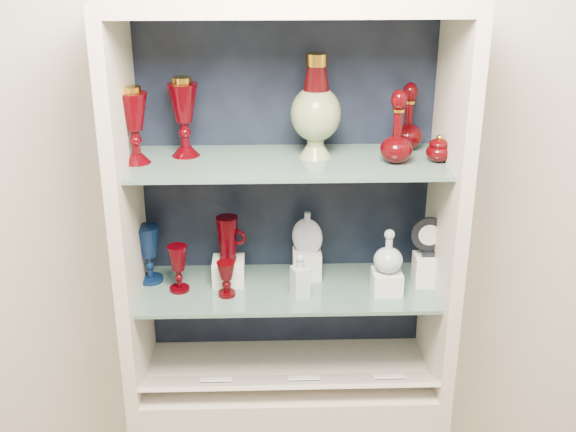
{
  "coord_description": "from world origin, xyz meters",
  "views": [
    {
      "loc": [
        -0.06,
        -0.48,
        2.13
      ],
      "look_at": [
        0.0,
        1.53,
        1.3
      ],
      "focal_mm": 45.0,
      "sensor_mm": 36.0,
      "label": 1
    }
  ],
  "objects_px": {
    "pedestal_lamp_left": "(134,125)",
    "ruby_goblet_small": "(226,279)",
    "cobalt_goblet": "(149,254)",
    "ruby_pitcher": "(227,239)",
    "ruby_decanter_a": "(398,122)",
    "ruby_goblet_tall": "(178,268)",
    "enamel_urn": "(316,106)",
    "ruby_decanter_b": "(409,114)",
    "clear_square_bottle": "(300,275)",
    "lidded_bowl": "(439,148)",
    "clear_round_decanter": "(389,252)",
    "pedestal_lamp_right": "(184,117)",
    "cameo_medallion": "(429,236)",
    "flat_flask": "(307,231)"
  },
  "relations": [
    {
      "from": "pedestal_lamp_left",
      "to": "ruby_goblet_small",
      "type": "distance_m",
      "value": 0.54
    },
    {
      "from": "cobalt_goblet",
      "to": "ruby_pitcher",
      "type": "distance_m",
      "value": 0.26
    },
    {
      "from": "ruby_decanter_a",
      "to": "ruby_goblet_tall",
      "type": "height_order",
      "value": "ruby_decanter_a"
    },
    {
      "from": "enamel_urn",
      "to": "ruby_decanter_b",
      "type": "xyz_separation_m",
      "value": [
        0.29,
        0.07,
        -0.04
      ]
    },
    {
      "from": "cobalt_goblet",
      "to": "clear_square_bottle",
      "type": "distance_m",
      "value": 0.49
    },
    {
      "from": "enamel_urn",
      "to": "lidded_bowl",
      "type": "height_order",
      "value": "enamel_urn"
    },
    {
      "from": "pedestal_lamp_left",
      "to": "ruby_goblet_tall",
      "type": "bearing_deg",
      "value": -2.2
    },
    {
      "from": "clear_round_decanter",
      "to": "pedestal_lamp_right",
      "type": "bearing_deg",
      "value": 170.66
    },
    {
      "from": "ruby_goblet_small",
      "to": "clear_round_decanter",
      "type": "distance_m",
      "value": 0.5
    },
    {
      "from": "ruby_pitcher",
      "to": "pedestal_lamp_right",
      "type": "bearing_deg",
      "value": -177.31
    },
    {
      "from": "pedestal_lamp_right",
      "to": "clear_round_decanter",
      "type": "height_order",
      "value": "pedestal_lamp_right"
    },
    {
      "from": "cobalt_goblet",
      "to": "lidded_bowl",
      "type": "bearing_deg",
      "value": -5.07
    },
    {
      "from": "ruby_decanter_a",
      "to": "ruby_goblet_tall",
      "type": "bearing_deg",
      "value": 178.38
    },
    {
      "from": "ruby_decanter_a",
      "to": "cameo_medallion",
      "type": "relative_size",
      "value": 1.81
    },
    {
      "from": "flat_flask",
      "to": "clear_round_decanter",
      "type": "bearing_deg",
      "value": -8.63
    },
    {
      "from": "cameo_medallion",
      "to": "flat_flask",
      "type": "bearing_deg",
      "value": 172.46
    },
    {
      "from": "pedestal_lamp_right",
      "to": "ruby_decanter_a",
      "type": "distance_m",
      "value": 0.63
    },
    {
      "from": "ruby_goblet_small",
      "to": "cameo_medallion",
      "type": "height_order",
      "value": "cameo_medallion"
    },
    {
      "from": "ruby_pitcher",
      "to": "flat_flask",
      "type": "bearing_deg",
      "value": 19.59
    },
    {
      "from": "pedestal_lamp_right",
      "to": "clear_square_bottle",
      "type": "bearing_deg",
      "value": -19.23
    },
    {
      "from": "pedestal_lamp_right",
      "to": "cobalt_goblet",
      "type": "height_order",
      "value": "pedestal_lamp_right"
    },
    {
      "from": "pedestal_lamp_left",
      "to": "clear_round_decanter",
      "type": "distance_m",
      "value": 0.85
    },
    {
      "from": "clear_square_bottle",
      "to": "clear_round_decanter",
      "type": "bearing_deg",
      "value": 3.85
    },
    {
      "from": "pedestal_lamp_right",
      "to": "ruby_pitcher",
      "type": "relative_size",
      "value": 1.63
    },
    {
      "from": "flat_flask",
      "to": "pedestal_lamp_right",
      "type": "bearing_deg",
      "value": -161.33
    },
    {
      "from": "ruby_decanter_b",
      "to": "cobalt_goblet",
      "type": "distance_m",
      "value": 0.92
    },
    {
      "from": "ruby_pitcher",
      "to": "clear_round_decanter",
      "type": "height_order",
      "value": "ruby_pitcher"
    },
    {
      "from": "flat_flask",
      "to": "ruby_pitcher",
      "type": "bearing_deg",
      "value": -155.98
    },
    {
      "from": "pedestal_lamp_right",
      "to": "clear_round_decanter",
      "type": "xyz_separation_m",
      "value": [
        0.61,
        -0.1,
        -0.4
      ]
    },
    {
      "from": "pedestal_lamp_right",
      "to": "ruby_pitcher",
      "type": "xyz_separation_m",
      "value": [
        0.12,
        -0.02,
        -0.39
      ]
    },
    {
      "from": "pedestal_lamp_left",
      "to": "ruby_pitcher",
      "type": "bearing_deg",
      "value": 10.42
    },
    {
      "from": "cobalt_goblet",
      "to": "clear_round_decanter",
      "type": "xyz_separation_m",
      "value": [
        0.75,
        -0.1,
        0.04
      ]
    },
    {
      "from": "pedestal_lamp_left",
      "to": "ruby_pitcher",
      "type": "height_order",
      "value": "pedestal_lamp_left"
    },
    {
      "from": "pedestal_lamp_right",
      "to": "ruby_goblet_tall",
      "type": "distance_m",
      "value": 0.47
    },
    {
      "from": "pedestal_lamp_right",
      "to": "ruby_goblet_tall",
      "type": "bearing_deg",
      "value": -116.85
    },
    {
      "from": "ruby_decanter_b",
      "to": "ruby_goblet_tall",
      "type": "bearing_deg",
      "value": -170.9
    },
    {
      "from": "cobalt_goblet",
      "to": "pedestal_lamp_left",
      "type": "bearing_deg",
      "value": -90.0
    },
    {
      "from": "ruby_decanter_b",
      "to": "pedestal_lamp_right",
      "type": "bearing_deg",
      "value": -176.24
    },
    {
      "from": "ruby_pitcher",
      "to": "flat_flask",
      "type": "distance_m",
      "value": 0.25
    },
    {
      "from": "enamel_urn",
      "to": "cameo_medallion",
      "type": "height_order",
      "value": "enamel_urn"
    },
    {
      "from": "clear_square_bottle",
      "to": "cameo_medallion",
      "type": "distance_m",
      "value": 0.42
    },
    {
      "from": "flat_flask",
      "to": "clear_square_bottle",
      "type": "bearing_deg",
      "value": -85.53
    },
    {
      "from": "pedestal_lamp_right",
      "to": "flat_flask",
      "type": "height_order",
      "value": "pedestal_lamp_right"
    },
    {
      "from": "ruby_pitcher",
      "to": "clear_square_bottle",
      "type": "distance_m",
      "value": 0.26
    },
    {
      "from": "pedestal_lamp_right",
      "to": "cameo_medallion",
      "type": "distance_m",
      "value": 0.83
    },
    {
      "from": "clear_square_bottle",
      "to": "cameo_medallion",
      "type": "height_order",
      "value": "cameo_medallion"
    },
    {
      "from": "ruby_goblet_tall",
      "to": "cameo_medallion",
      "type": "xyz_separation_m",
      "value": [
        0.78,
        0.02,
        0.09
      ]
    },
    {
      "from": "ruby_decanter_b",
      "to": "flat_flask",
      "type": "bearing_deg",
      "value": -174.27
    },
    {
      "from": "ruby_decanter_b",
      "to": "ruby_goblet_small",
      "type": "relative_size",
      "value": 1.93
    },
    {
      "from": "pedestal_lamp_left",
      "to": "ruby_goblet_tall",
      "type": "height_order",
      "value": "pedestal_lamp_left"
    }
  ]
}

